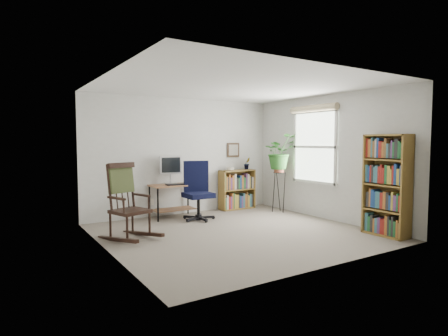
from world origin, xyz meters
TOP-DOWN VIEW (x-y plane):
  - floor at (0.00, 0.00)m, footprint 4.20×4.00m
  - ceiling at (0.00, 0.00)m, footprint 4.20×4.00m
  - wall_back at (0.00, 2.00)m, footprint 4.20×0.00m
  - wall_front at (0.00, -2.00)m, footprint 4.20×0.00m
  - wall_left at (-2.10, 0.00)m, footprint 0.00×4.00m
  - wall_right at (2.10, 0.00)m, footprint 0.00×4.00m
  - window at (2.06, 0.30)m, footprint 0.12×1.20m
  - desk at (-0.36, 1.70)m, footprint 0.92×0.50m
  - monitor at (-0.36, 1.84)m, footprint 0.46×0.16m
  - keyboard at (-0.36, 1.58)m, footprint 0.40×0.15m
  - office_chair at (-0.06, 1.23)m, footprint 0.78×0.78m
  - rocking_chair at (-1.62, 0.53)m, footprint 0.91×1.17m
  - low_bookshelf at (1.24, 1.82)m, footprint 0.83×0.28m
  - tall_bookshelf at (1.92, -1.42)m, footprint 0.30×0.71m
  - plant_stand at (1.80, 1.06)m, footprint 0.36×0.36m
  - spider_plant at (1.80, 1.06)m, footprint 1.69×1.88m
  - potted_plant_small at (1.52, 1.83)m, footprint 0.13×0.24m
  - framed_picture at (1.24, 1.97)m, footprint 0.32×0.04m

SIDE VIEW (x-z plane):
  - floor at x=0.00m, z-range 0.00..0.00m
  - desk at x=-0.36m, z-range 0.00..0.66m
  - low_bookshelf at x=1.24m, z-range 0.00..0.88m
  - plant_stand at x=1.80m, z-range 0.00..0.99m
  - office_chair at x=-0.06m, z-range 0.00..1.15m
  - rocking_chair at x=-1.62m, z-range 0.00..1.20m
  - keyboard at x=-0.36m, z-range 0.66..0.69m
  - tall_bookshelf at x=1.92m, z-range 0.00..1.62m
  - potted_plant_small at x=1.52m, z-range 0.88..0.99m
  - monitor at x=-0.36m, z-range 0.66..1.22m
  - wall_back at x=0.00m, z-range 0.00..2.40m
  - wall_front at x=0.00m, z-range 0.00..2.40m
  - wall_left at x=-2.10m, z-range 0.00..2.40m
  - wall_right at x=2.10m, z-range 0.00..2.40m
  - framed_picture at x=1.24m, z-range 1.16..1.48m
  - window at x=2.06m, z-range 0.65..2.15m
  - spider_plant at x=1.80m, z-range 0.92..2.38m
  - ceiling at x=0.00m, z-range 2.40..2.40m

